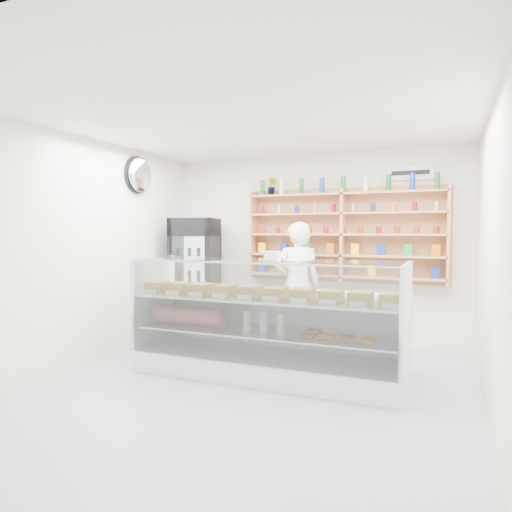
% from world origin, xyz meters
% --- Properties ---
extents(room, '(5.00, 5.00, 5.00)m').
position_xyz_m(room, '(0.00, 0.00, 1.40)').
color(room, '#A7A7AC').
rests_on(room, ground).
extents(display_counter, '(3.05, 0.91, 1.33)m').
position_xyz_m(display_counter, '(0.03, 0.53, 0.36)').
color(display_counter, white).
rests_on(display_counter, floor).
extents(shop_worker, '(0.76, 0.63, 1.78)m').
position_xyz_m(shop_worker, '(-0.03, 1.87, 0.89)').
color(shop_worker, white).
rests_on(shop_worker, floor).
extents(drinks_cooler, '(0.78, 0.77, 1.85)m').
position_xyz_m(drinks_cooler, '(-1.72, 1.93, 0.93)').
color(drinks_cooler, black).
rests_on(drinks_cooler, floor).
extents(wall_shelving, '(2.84, 0.28, 1.33)m').
position_xyz_m(wall_shelving, '(0.50, 2.34, 1.59)').
color(wall_shelving, tan).
rests_on(wall_shelving, back_wall).
extents(potted_plant, '(0.17, 0.15, 0.27)m').
position_xyz_m(potted_plant, '(-0.59, 2.34, 2.33)').
color(potted_plant, '#1E6626').
rests_on(potted_plant, wall_shelving).
extents(security_mirror, '(0.15, 0.50, 0.50)m').
position_xyz_m(security_mirror, '(-2.17, 1.20, 2.45)').
color(security_mirror, silver).
rests_on(security_mirror, left_wall).
extents(wall_sign, '(0.62, 0.03, 0.20)m').
position_xyz_m(wall_sign, '(1.40, 2.47, 2.45)').
color(wall_sign, white).
rests_on(wall_sign, back_wall).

